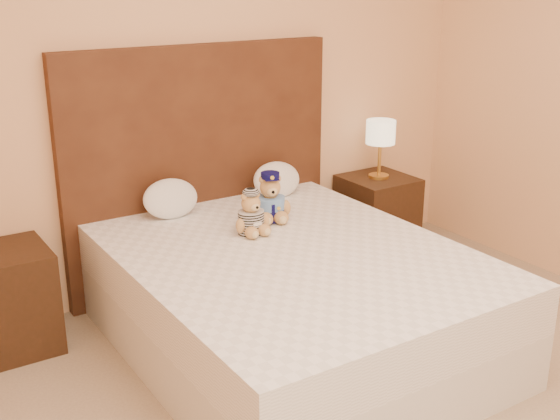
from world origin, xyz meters
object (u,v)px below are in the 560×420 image
object	(u,v)px
teddy_prisoner	(251,213)
teddy_police	(270,197)
lamp	(381,135)
nightstand_right	(377,215)
pillow_right	(277,178)
bed	(292,300)
pillow_left	(170,197)
nightstand_left	(7,300)

from	to	relation	value
teddy_prisoner	teddy_police	bearing A→B (deg)	31.06
lamp	teddy_prisoner	bearing A→B (deg)	-160.23
nightstand_right	pillow_right	xyz separation A→B (m)	(-0.82, 0.03, 0.39)
bed	teddy_prisoner	world-z (taller)	teddy_prisoner
teddy_prisoner	pillow_right	bearing A→B (deg)	44.96
nightstand_right	lamp	xyz separation A→B (m)	(-0.00, 0.00, 0.57)
teddy_police	pillow_left	xyz separation A→B (m)	(-0.45, 0.37, -0.02)
teddy_police	pillow_right	bearing A→B (deg)	71.56
nightstand_left	lamp	xyz separation A→B (m)	(2.50, 0.00, 0.57)
teddy_prisoner	pillow_right	xyz separation A→B (m)	(0.48, 0.50, -0.00)
nightstand_left	pillow_left	world-z (taller)	pillow_left
nightstand_left	pillow_left	xyz separation A→B (m)	(0.96, 0.03, 0.39)
nightstand_left	pillow_right	world-z (taller)	pillow_right
pillow_right	pillow_left	bearing A→B (deg)	180.00
pillow_left	teddy_prisoner	bearing A→B (deg)	-63.45
nightstand_right	teddy_police	bearing A→B (deg)	-162.75
nightstand_left	pillow_right	bearing A→B (deg)	1.02
nightstand_right	teddy_prisoner	xyz separation A→B (m)	(-1.29, -0.47, 0.39)
nightstand_left	lamp	bearing A→B (deg)	0.00
teddy_police	lamp	bearing A→B (deg)	35.78
nightstand_left	teddy_prisoner	xyz separation A→B (m)	(1.21, -0.47, 0.39)
teddy_prisoner	pillow_right	distance (m)	0.69
teddy_police	pillow_right	size ratio (longest dim) A/B	0.85
teddy_police	pillow_left	size ratio (longest dim) A/B	0.83
nightstand_right	teddy_prisoner	size ratio (longest dim) A/B	2.31
nightstand_right	lamp	world-z (taller)	lamp
bed	nightstand_right	distance (m)	1.48
pillow_right	bed	bearing A→B (deg)	-117.61
bed	teddy_prisoner	xyz separation A→B (m)	(-0.04, 0.33, 0.39)
bed	teddy_prisoner	distance (m)	0.52
bed	lamp	distance (m)	1.59
nightstand_right	pillow_right	world-z (taller)	pillow_right
lamp	pillow_right	distance (m)	0.84
lamp	teddy_prisoner	size ratio (longest dim) A/B	1.68
bed	nightstand_left	distance (m)	1.48
lamp	pillow_left	xyz separation A→B (m)	(-1.54, 0.03, -0.18)
nightstand_right	pillow_right	size ratio (longest dim) A/B	1.66
teddy_prisoner	pillow_left	world-z (taller)	teddy_prisoner
bed	pillow_left	bearing A→B (deg)	109.37
bed	teddy_prisoner	bearing A→B (deg)	97.55
nightstand_right	teddy_prisoner	world-z (taller)	teddy_prisoner
nightstand_left	pillow_right	size ratio (longest dim) A/B	1.66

